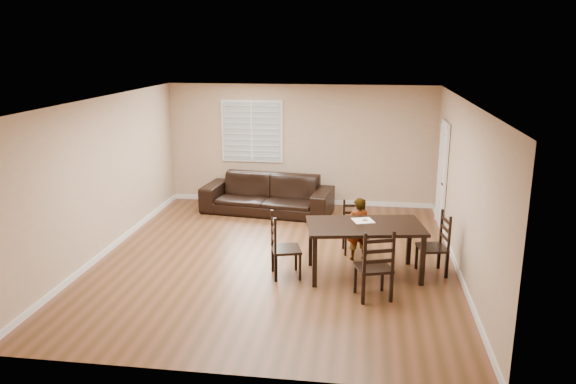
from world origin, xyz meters
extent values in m
plane|color=brown|center=(0.00, 0.00, 0.00)|extent=(7.00, 7.00, 0.00)
cube|color=tan|center=(0.00, 3.50, 1.35)|extent=(6.00, 0.04, 2.70)
cube|color=tan|center=(0.00, -3.50, 1.35)|extent=(6.00, 0.04, 2.70)
cube|color=tan|center=(-3.00, 0.00, 1.35)|extent=(0.04, 7.00, 2.70)
cube|color=tan|center=(3.00, 0.00, 1.35)|extent=(0.04, 7.00, 2.70)
cube|color=white|center=(0.00, 0.00, 2.70)|extent=(6.00, 7.00, 0.04)
cube|color=white|center=(-1.10, 3.45, 1.65)|extent=(1.40, 0.08, 1.40)
cube|color=white|center=(2.97, 2.20, 1.02)|extent=(0.06, 0.94, 2.05)
cylinder|color=#332114|center=(2.94, 1.90, 0.95)|extent=(0.06, 0.06, 0.02)
cube|color=white|center=(0.00, 3.48, 0.05)|extent=(6.00, 0.03, 0.10)
cube|color=white|center=(-2.98, 0.00, 0.05)|extent=(0.03, 7.00, 0.10)
cube|color=white|center=(2.98, 0.00, 0.05)|extent=(0.03, 7.00, 0.10)
cube|color=black|center=(1.48, -0.48, 0.81)|extent=(1.93, 1.29, 0.05)
cube|color=black|center=(0.75, -1.03, 0.39)|extent=(0.08, 0.08, 0.79)
cube|color=black|center=(2.36, -0.76, 0.39)|extent=(0.08, 0.08, 0.79)
cube|color=black|center=(0.61, -0.20, 0.39)|extent=(0.08, 0.08, 0.79)
cube|color=black|center=(2.21, 0.08, 0.39)|extent=(0.08, 0.08, 0.79)
cube|color=black|center=(1.31, 0.51, 0.39)|extent=(0.47, 0.44, 0.04)
cube|color=black|center=(1.29, 0.68, 0.46)|extent=(0.41, 0.10, 0.91)
cube|color=black|center=(1.16, 0.32, 0.19)|extent=(0.04, 0.04, 0.37)
cube|color=black|center=(1.52, 0.38, 0.19)|extent=(0.04, 0.04, 0.37)
cube|color=black|center=(1.11, 0.65, 0.19)|extent=(0.04, 0.04, 0.37)
cube|color=black|center=(1.46, 0.70, 0.19)|extent=(0.04, 0.04, 0.37)
cube|color=black|center=(1.62, -1.28, 0.46)|extent=(0.59, 0.57, 0.04)
cube|color=black|center=(1.68, -1.47, 0.53)|extent=(0.47, 0.19, 1.06)
cube|color=black|center=(1.76, -1.04, 0.22)|extent=(0.05, 0.05, 0.44)
cube|color=black|center=(1.36, -1.17, 0.22)|extent=(0.05, 0.05, 0.44)
cube|color=black|center=(1.88, -1.40, 0.22)|extent=(0.05, 0.05, 0.44)
cube|color=black|center=(1.48, -1.53, 0.22)|extent=(0.05, 0.05, 0.44)
cube|color=black|center=(0.27, -0.69, 0.44)|extent=(0.55, 0.57, 0.04)
cube|color=black|center=(0.08, -0.74, 0.52)|extent=(0.17, 0.46, 1.03)
cube|color=black|center=(0.51, -0.83, 0.21)|extent=(0.05, 0.05, 0.42)
cube|color=black|center=(0.39, -0.44, 0.21)|extent=(0.05, 0.05, 0.42)
cube|color=black|center=(0.15, -0.93, 0.21)|extent=(0.05, 0.05, 0.42)
cube|color=black|center=(0.04, -0.54, 0.21)|extent=(0.05, 0.05, 0.42)
cube|color=black|center=(2.55, -0.27, 0.43)|extent=(0.50, 0.53, 0.04)
cube|color=black|center=(2.74, -0.24, 0.50)|extent=(0.13, 0.45, 1.01)
cube|color=black|center=(2.33, -0.11, 0.21)|extent=(0.05, 0.05, 0.41)
cube|color=black|center=(2.41, -0.50, 0.21)|extent=(0.05, 0.05, 0.41)
cube|color=black|center=(2.69, -0.04, 0.21)|extent=(0.05, 0.05, 0.41)
cube|color=black|center=(2.77, -0.43, 0.21)|extent=(0.05, 0.05, 0.41)
imported|color=gray|center=(1.37, 0.16, 0.55)|extent=(0.45, 0.36, 1.09)
cube|color=beige|center=(1.45, -0.28, 0.84)|extent=(0.39, 0.39, 0.00)
torus|color=#B67E41|center=(1.47, -0.28, 0.86)|extent=(0.09, 0.09, 0.03)
torus|color=white|center=(1.47, -0.28, 0.87)|extent=(0.08, 0.08, 0.02)
imported|color=black|center=(-0.62, 2.67, 0.41)|extent=(2.89, 1.41, 0.81)
camera|label=1|loc=(1.44, -8.86, 3.57)|focal=35.00mm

